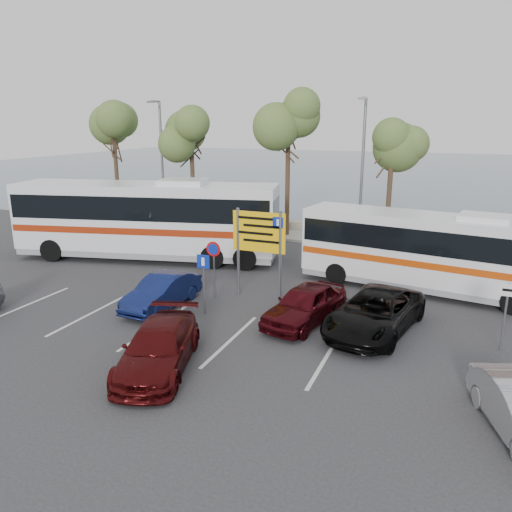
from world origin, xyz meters
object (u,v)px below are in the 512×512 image
at_px(street_lamp_right, 362,164).
at_px(coach_bus_right, 436,255).
at_px(car_red, 305,304).
at_px(direction_sign, 259,239).
at_px(suv_black, 375,312).
at_px(street_lamp_left, 161,158).
at_px(coach_bus_left, 147,222).
at_px(car_maroon, 158,348).
at_px(car_blue, 162,292).

relative_size(street_lamp_right, coach_bus_right, 0.71).
bearing_deg(car_red, direction_sign, 156.69).
bearing_deg(suv_black, coach_bus_right, 83.28).
distance_m(street_lamp_left, coach_bus_left, 8.29).
distance_m(car_maroon, suv_black, 7.29).
bearing_deg(coach_bus_right, car_maroon, -124.63).
bearing_deg(suv_black, direction_sign, 171.90).
height_order(coach_bus_right, car_blue, coach_bus_right).
distance_m(street_lamp_left, car_blue, 15.59).
distance_m(street_lamp_left, suv_black, 20.31).
relative_size(street_lamp_right, car_red, 1.99).
bearing_deg(coach_bus_left, car_blue, -52.00).
bearing_deg(direction_sign, car_maroon, -93.50).
relative_size(direction_sign, car_maroon, 0.81).
height_order(coach_bus_left, car_maroon, coach_bus_left).
distance_m(direction_sign, coach_bus_right, 7.33).
height_order(street_lamp_right, car_maroon, street_lamp_right).
xyz_separation_m(direction_sign, car_blue, (-3.00, -2.46, -1.81)).
relative_size(street_lamp_left, car_blue, 2.12).
bearing_deg(street_lamp_left, car_blue, -57.95).
xyz_separation_m(car_maroon, car_red, (2.91, 4.85, 0.04)).
distance_m(direction_sign, car_red, 3.56).
height_order(street_lamp_right, suv_black, street_lamp_right).
height_order(street_lamp_left, car_red, street_lamp_left).
bearing_deg(coach_bus_right, suv_black, -107.74).
xyz_separation_m(direction_sign, car_red, (2.50, -1.85, -1.74)).
bearing_deg(car_blue, direction_sign, 42.13).
xyz_separation_m(street_lamp_right, car_blue, (-5.00, -12.78, -3.98)).
xyz_separation_m(street_lamp_right, car_red, (0.50, -12.17, -3.91)).
bearing_deg(car_blue, street_lamp_right, 71.48).
height_order(direction_sign, car_maroon, direction_sign).
relative_size(coach_bus_left, suv_black, 2.76).
xyz_separation_m(coach_bus_left, car_red, (10.00, -5.15, -1.23)).
xyz_separation_m(street_lamp_left, coach_bus_right, (17.50, -7.02, -3.01)).
distance_m(direction_sign, car_maroon, 6.94).
xyz_separation_m(street_lamp_left, street_lamp_right, (13.00, 0.00, 0.00)).
bearing_deg(car_blue, car_maroon, -55.68).
bearing_deg(street_lamp_right, car_blue, -111.37).
bearing_deg(car_red, street_lamp_left, 151.21).
distance_m(street_lamp_right, coach_bus_right, 8.86).
bearing_deg(car_maroon, car_blue, 103.76).
distance_m(car_blue, car_maroon, 4.97).
bearing_deg(street_lamp_right, coach_bus_right, -57.34).
bearing_deg(direction_sign, street_lamp_right, 79.06).
relative_size(coach_bus_right, car_maroon, 2.54).
bearing_deg(coach_bus_left, street_lamp_left, 116.50).
height_order(street_lamp_right, car_red, street_lamp_right).
relative_size(car_blue, car_red, 0.94).
distance_m(coach_bus_left, coach_bus_right, 14.00).
bearing_deg(direction_sign, street_lamp_left, 136.83).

